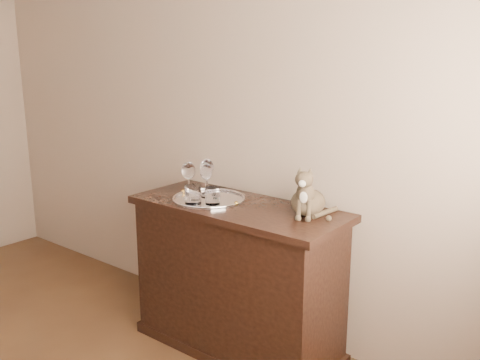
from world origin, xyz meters
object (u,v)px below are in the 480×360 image
object	(u,v)px
sideboard	(238,278)
wine_glass_a	(207,177)
tumbler_a	(213,196)
tumbler_b	(193,195)
tray	(209,200)
cat	(308,189)
wine_glass_c	(189,180)
wine_glass_d	(206,180)

from	to	relation	value
sideboard	wine_glass_a	distance (m)	0.59
tumbler_a	tumbler_b	world-z (taller)	tumbler_b
tray	tumbler_a	distance (m)	0.11
sideboard	cat	distance (m)	0.68
sideboard	cat	xyz separation A→B (m)	(0.39, 0.08, 0.56)
wine_glass_c	wine_glass_d	bearing A→B (deg)	53.78
wine_glass_c	cat	xyz separation A→B (m)	(0.67, 0.16, 0.02)
wine_glass_a	wine_glass_d	size ratio (longest dim) A/B	1.08
sideboard	wine_glass_a	bearing A→B (deg)	169.96
tray	wine_glass_c	distance (m)	0.15
tumbler_a	tumbler_b	size ratio (longest dim) A/B	0.90
wine_glass_a	wine_glass_c	world-z (taller)	wine_glass_c
wine_glass_d	tumbler_a	bearing A→B (deg)	-35.84
wine_glass_a	tumbler_a	world-z (taller)	wine_glass_a
wine_glass_c	wine_glass_d	size ratio (longest dim) A/B	1.10
sideboard	cat	bearing A→B (deg)	12.05
wine_glass_c	tumbler_a	world-z (taller)	wine_glass_c
tray	wine_glass_d	bearing A→B (deg)	145.96
wine_glass_a	tumbler_a	xyz separation A→B (m)	(0.16, -0.14, -0.06)
wine_glass_d	tray	bearing A→B (deg)	-34.04
sideboard	wine_glass_a	world-z (taller)	wine_glass_a
wine_glass_c	wine_glass_d	world-z (taller)	wine_glass_c
wine_glass_c	tumbler_a	xyz separation A→B (m)	(0.18, -0.01, -0.06)
sideboard	tumbler_a	world-z (taller)	tumbler_a
wine_glass_c	tumbler_b	xyz separation A→B (m)	(0.10, -0.07, -0.05)
wine_glass_a	sideboard	bearing A→B (deg)	-10.04
tumbler_b	wine_glass_c	bearing A→B (deg)	143.97
wine_glass_a	wine_glass_c	bearing A→B (deg)	-100.67
tray	cat	world-z (taller)	cat
tumbler_a	cat	distance (m)	0.52
sideboard	wine_glass_d	distance (m)	0.57
tray	sideboard	bearing A→B (deg)	9.47
wine_glass_a	tumbler_a	bearing A→B (deg)	-40.55
tumbler_b	cat	distance (m)	0.62
tumbler_a	cat	bearing A→B (deg)	19.77
wine_glass_c	tumbler_a	distance (m)	0.19
tumbler_a	tray	bearing A→B (deg)	143.24
wine_glass_c	tray	bearing A→B (deg)	26.06
wine_glass_c	wine_glass_d	xyz separation A→B (m)	(0.06, 0.08, -0.01)
wine_glass_a	cat	bearing A→B (deg)	3.26
sideboard	wine_glass_a	xyz separation A→B (m)	(-0.26, 0.05, 0.53)
sideboard	tray	world-z (taller)	tray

